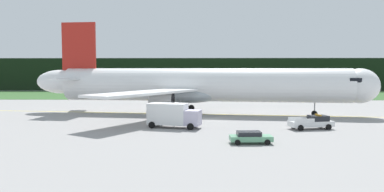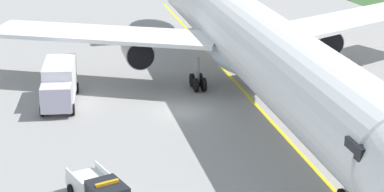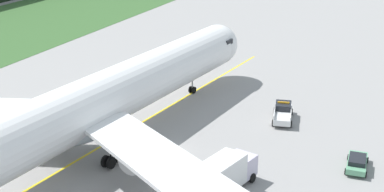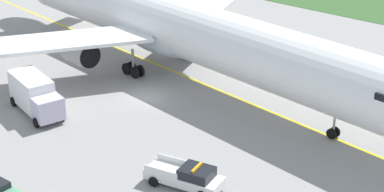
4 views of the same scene
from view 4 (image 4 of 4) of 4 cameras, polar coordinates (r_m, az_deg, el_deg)
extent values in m
plane|color=gray|center=(59.13, -4.37, -0.13)|extent=(320.00, 320.00, 0.00)
cube|color=yellow|center=(64.08, -0.87, 1.93)|extent=(78.15, 9.73, 0.01)
cylinder|color=white|center=(62.32, -0.90, 6.28)|extent=(49.51, 11.58, 5.73)
ellipsoid|color=#AFBAC2|center=(64.57, -2.36, 5.44)|extent=(12.33, 7.37, 3.15)
cube|color=white|center=(75.03, 1.87, 8.81)|extent=(11.43, 21.02, 0.35)
cylinder|color=#A0A0A0|center=(72.37, 1.29, 7.26)|extent=(3.80, 2.92, 2.52)
cylinder|color=black|center=(71.14, 2.32, 6.94)|extent=(0.40, 2.31, 2.32)
cube|color=white|center=(61.93, -13.31, 4.80)|extent=(15.31, 20.09, 0.35)
cylinder|color=#A0A0A0|center=(62.20, -10.27, 3.99)|extent=(3.80, 2.92, 2.52)
cylinder|color=black|center=(60.76, -9.33, 3.57)|extent=(0.40, 2.31, 2.32)
cylinder|color=gray|center=(52.26, 12.98, -2.23)|extent=(0.20, 0.20, 2.25)
cylinder|color=black|center=(52.95, 13.03, -3.23)|extent=(0.92, 0.33, 0.90)
cylinder|color=black|center=(52.56, 12.70, -3.41)|extent=(0.92, 0.33, 0.90)
cylinder|color=gray|center=(68.20, -0.50, 4.88)|extent=(0.28, 0.28, 2.25)
cylinder|color=black|center=(67.87, -0.32, 3.77)|extent=(1.23, 0.44, 1.20)
cylinder|color=black|center=(68.32, 0.12, 3.91)|extent=(1.23, 0.44, 1.20)
cylinder|color=black|center=(68.85, -1.11, 4.07)|extent=(1.23, 0.44, 1.20)
cylinder|color=black|center=(69.29, -0.67, 4.21)|extent=(1.23, 0.44, 1.20)
cylinder|color=gray|center=(63.73, -5.46, 3.35)|extent=(0.28, 0.28, 2.25)
cylinder|color=black|center=(63.82, -4.79, 2.32)|extent=(1.23, 0.44, 1.20)
cylinder|color=black|center=(63.42, -5.28, 2.16)|extent=(1.23, 0.44, 1.20)
cylinder|color=black|center=(64.85, -5.56, 2.66)|extent=(1.23, 0.44, 1.20)
cylinder|color=black|center=(64.47, -6.05, 2.50)|extent=(1.23, 0.44, 1.20)
cube|color=silver|center=(44.82, -0.74, -7.51)|extent=(6.04, 3.16, 0.70)
cube|color=black|center=(44.03, 0.44, -7.07)|extent=(2.63, 2.29, 0.70)
cube|color=silver|center=(45.82, -1.68, -5.91)|extent=(2.72, 0.67, 0.45)
cube|color=silver|center=(44.41, -2.91, -7.00)|extent=(2.72, 0.67, 0.45)
cube|color=orange|center=(43.81, 0.45, -6.59)|extent=(0.49, 1.42, 0.16)
cylinder|color=black|center=(45.01, 2.10, -7.90)|extent=(0.79, 0.39, 0.76)
cylinder|color=black|center=(46.59, -2.24, -6.69)|extent=(0.79, 0.39, 0.76)
cylinder|color=black|center=(45.10, -3.56, -7.86)|extent=(0.79, 0.39, 0.76)
cube|color=silver|center=(54.73, -13.09, -1.13)|extent=(2.43, 2.79, 2.00)
cube|color=white|center=(57.59, -14.53, 0.47)|extent=(5.59, 3.59, 2.84)
cylinder|color=#99999E|center=(57.31, -13.99, -1.24)|extent=(0.77, 0.28, 1.04)
cylinder|color=#99999E|center=(59.08, -14.76, -0.54)|extent=(0.77, 0.28, 1.04)
cylinder|color=black|center=(55.56, -11.86, -1.76)|extent=(0.94, 0.47, 0.90)
cylinder|color=black|center=(54.78, -14.14, -2.39)|extent=(0.94, 0.47, 0.90)
cylinder|color=black|center=(60.09, -13.99, 0.07)|extent=(0.94, 0.47, 0.90)
cylinder|color=black|center=(59.37, -16.11, -0.49)|extent=(0.94, 0.47, 0.90)
camera|label=1|loc=(47.60, -70.38, -13.20)|focal=35.33mm
camera|label=2|loc=(24.59, 64.27, -1.07)|focal=64.84mm
camera|label=3|loc=(85.33, -42.17, 18.86)|focal=50.58mm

